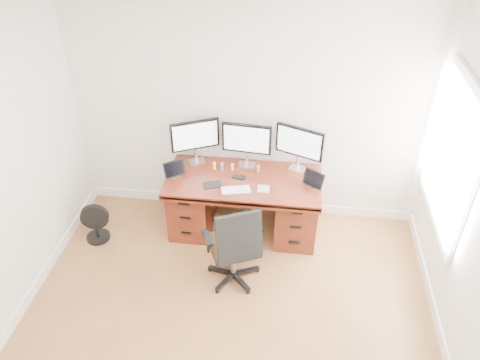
# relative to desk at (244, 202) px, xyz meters

# --- Properties ---
(back_wall) EXTENTS (4.00, 0.10, 2.70)m
(back_wall) POSITION_rel_desk_xyz_m (0.00, 0.42, 0.95)
(back_wall) COLOR white
(back_wall) RESTS_ON ground
(desk) EXTENTS (1.70, 0.80, 0.75)m
(desk) POSITION_rel_desk_xyz_m (0.00, 0.00, 0.00)
(desk) COLOR #551E11
(desk) RESTS_ON ground
(office_chair) EXTENTS (0.71, 0.71, 1.01)m
(office_chair) POSITION_rel_desk_xyz_m (0.01, -0.82, -0.07)
(office_chair) COLOR black
(office_chair) RESTS_ON ground
(floor_fan) EXTENTS (0.32, 0.27, 0.47)m
(floor_fan) POSITION_rel_desk_xyz_m (-1.66, -0.39, -0.18)
(floor_fan) COLOR black
(floor_fan) RESTS_ON ground
(monitor_left) EXTENTS (0.51, 0.27, 0.53)m
(monitor_left) POSITION_rel_desk_xyz_m (-0.58, 0.24, 0.68)
(monitor_left) COLOR silver
(monitor_left) RESTS_ON desk
(monitor_center) EXTENTS (0.55, 0.16, 0.53)m
(monitor_center) POSITION_rel_desk_xyz_m (-0.00, 0.24, 0.68)
(monitor_center) COLOR silver
(monitor_center) RESTS_ON desk
(monitor_right) EXTENTS (0.52, 0.24, 0.53)m
(monitor_right) POSITION_rel_desk_xyz_m (0.58, 0.24, 0.68)
(monitor_right) COLOR silver
(monitor_right) RESTS_ON desk
(tablet_left) EXTENTS (0.23, 0.20, 0.19)m
(tablet_left) POSITION_rel_desk_xyz_m (-0.76, -0.08, 0.43)
(tablet_left) COLOR silver
(tablet_left) RESTS_ON desk
(tablet_right) EXTENTS (0.24, 0.19, 0.19)m
(tablet_right) POSITION_rel_desk_xyz_m (0.75, -0.08, 0.43)
(tablet_right) COLOR silver
(tablet_right) RESTS_ON desk
(keyboard) EXTENTS (0.33, 0.20, 0.01)m
(keyboard) POSITION_rel_desk_xyz_m (-0.05, -0.25, 0.36)
(keyboard) COLOR white
(keyboard) RESTS_ON desk
(trackpad) EXTENTS (0.13, 0.13, 0.01)m
(trackpad) POSITION_rel_desk_xyz_m (0.23, -0.19, 0.35)
(trackpad) COLOR silver
(trackpad) RESTS_ON desk
(drawing_tablet) EXTENTS (0.23, 0.19, 0.01)m
(drawing_tablet) POSITION_rel_desk_xyz_m (-0.32, -0.19, 0.35)
(drawing_tablet) COLOR black
(drawing_tablet) RESTS_ON desk
(phone) EXTENTS (0.16, 0.10, 0.01)m
(phone) POSITION_rel_desk_xyz_m (-0.05, -0.01, 0.35)
(phone) COLOR black
(phone) RESTS_ON desk
(figurine_orange) EXTENTS (0.04, 0.04, 0.09)m
(figurine_orange) POSITION_rel_desk_xyz_m (-0.35, 0.12, 0.40)
(figurine_orange) COLOR #FCCA5B
(figurine_orange) RESTS_ON desk
(figurine_blue) EXTENTS (0.04, 0.04, 0.09)m
(figurine_blue) POSITION_rel_desk_xyz_m (-0.26, 0.12, 0.40)
(figurine_blue) COLOR #5482E8
(figurine_blue) RESTS_ON desk
(figurine_yellow) EXTENTS (0.04, 0.04, 0.09)m
(figurine_yellow) POSITION_rel_desk_xyz_m (-0.14, 0.12, 0.40)
(figurine_yellow) COLOR #E6B16F
(figurine_yellow) RESTS_ON desk
(figurine_brown) EXTENTS (0.04, 0.04, 0.09)m
(figurine_brown) POSITION_rel_desk_xyz_m (0.14, 0.12, 0.40)
(figurine_brown) COLOR brown
(figurine_brown) RESTS_ON desk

